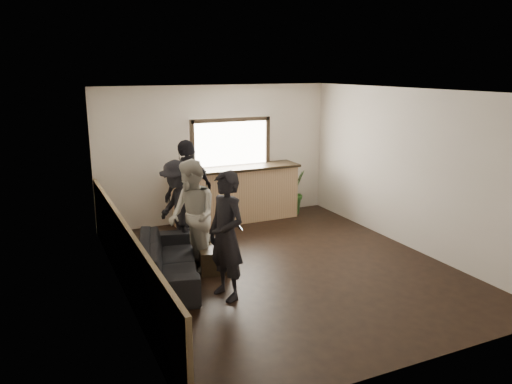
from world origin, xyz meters
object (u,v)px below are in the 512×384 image
sofa (168,260)px  person_c (178,209)px  potted_plant (294,192)px  person_a (226,236)px  person_b (192,216)px  cup_a (209,238)px  bar_counter (236,191)px  cup_b (219,245)px  coffee_table (214,256)px  person_d (189,192)px

sofa → person_c: size_ratio=1.29×
potted_plant → person_a: size_ratio=0.54×
person_a → person_b: person_a is taller
person_a → cup_a: bearing=155.6°
sofa → cup_a: sofa is taller
bar_counter → person_a: bearing=-114.6°
cup_a → cup_b: cup_a is taller
coffee_table → cup_a: size_ratio=7.08×
sofa → person_d: bearing=-14.9°
cup_b → potted_plant: potted_plant is taller
person_c → bar_counter: bearing=119.6°
potted_plant → person_d: size_ratio=0.51×
sofa → bar_counter: bearing=-27.4°
bar_counter → person_c: size_ratio=1.63×
sofa → person_d: person_d is taller
person_a → person_d: (0.21, 2.36, 0.05)m
sofa → coffee_table: 0.83m
person_c → cup_b: bearing=11.5°
bar_counter → coffee_table: bar_counter is taller
bar_counter → person_b: size_ratio=1.52×
cup_a → person_d: 1.18m
cup_b → person_c: person_c is taller
cup_b → person_d: person_d is taller
cup_b → person_a: 1.09m
cup_b → person_c: 1.05m
bar_counter → coffee_table: size_ratio=3.26×
person_b → person_d: person_d is taller
bar_counter → person_a: bar_counter is taller
person_a → potted_plant: bearing=122.9°
person_c → cup_a: bearing=22.5°
person_d → person_b: bearing=46.2°
sofa → person_c: (0.45, 0.92, 0.52)m
sofa → cup_a: (0.80, 0.40, 0.10)m
coffee_table → person_b: 0.78m
potted_plant → person_a: (-2.87, -3.23, 0.42)m
potted_plant → person_d: bearing=-161.9°
potted_plant → person_b: 3.69m
bar_counter → cup_b: 2.67m
cup_b → person_d: bearing=91.1°
coffee_table → person_a: size_ratio=0.46×
person_c → person_a: bearing=-7.4°
cup_a → cup_b: (0.03, -0.37, -0.00)m
cup_a → person_c: 0.75m
bar_counter → cup_a: 2.38m
cup_a → person_a: bearing=-99.0°
bar_counter → cup_a: size_ratio=23.09×
sofa → cup_b: sofa is taller
person_b → person_c: person_b is taller
cup_a → sofa: bearing=-153.5°
person_a → person_c: size_ratio=1.09×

